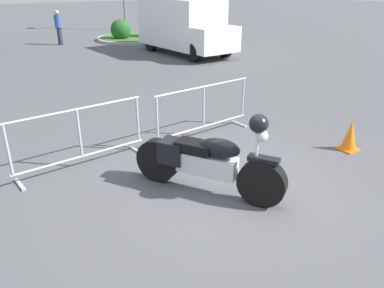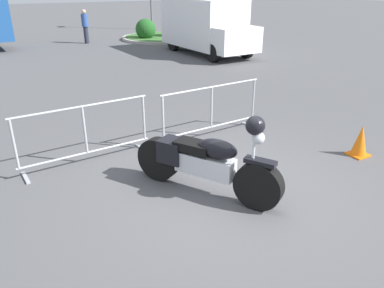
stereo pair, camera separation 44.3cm
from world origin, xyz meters
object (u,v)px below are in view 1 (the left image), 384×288
(crowd_barrier_near, at_px, (80,137))
(delivery_van, at_px, (183,25))
(crowd_barrier_far, at_px, (204,110))
(traffic_cone, at_px, (350,136))
(motorcycle, at_px, (207,161))
(pedestrian, at_px, (59,26))

(crowd_barrier_near, height_order, delivery_van, delivery_van)
(crowd_barrier_near, distance_m, crowd_barrier_far, 2.58)
(crowd_barrier_near, height_order, traffic_cone, crowd_barrier_near)
(motorcycle, relative_size, pedestrian, 1.29)
(crowd_barrier_far, xyz_separation_m, pedestrian, (1.18, 14.17, 0.36))
(motorcycle, height_order, delivery_van, delivery_van)
(crowd_barrier_far, bearing_deg, delivery_van, 59.41)
(delivery_van, relative_size, pedestrian, 3.00)
(motorcycle, bearing_deg, traffic_cone, 55.05)
(motorcycle, xyz_separation_m, crowd_barrier_near, (-1.29, 1.88, 0.04))
(delivery_van, height_order, traffic_cone, delivery_van)
(crowd_barrier_near, relative_size, pedestrian, 1.40)
(delivery_van, xyz_separation_m, pedestrian, (-3.85, 5.66, -0.32))
(crowd_barrier_near, distance_m, pedestrian, 14.66)
(pedestrian, height_order, traffic_cone, pedestrian)
(traffic_cone, bearing_deg, motorcycle, 175.12)
(crowd_barrier_far, distance_m, pedestrian, 14.22)
(pedestrian, distance_m, traffic_cone, 16.34)
(traffic_cone, bearing_deg, crowd_barrier_near, 154.29)
(crowd_barrier_near, height_order, crowd_barrier_far, same)
(pedestrian, bearing_deg, delivery_van, 77.67)
(delivery_van, bearing_deg, traffic_cone, -18.79)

